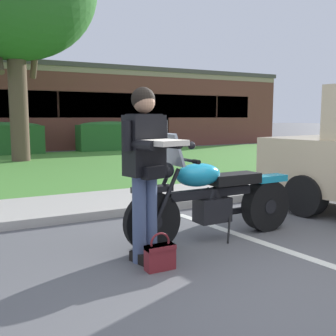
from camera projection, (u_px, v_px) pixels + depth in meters
ground_plane at (283, 274)px, 3.64m from camera, size 140.00×140.00×0.00m
curb_strip at (152, 208)px, 6.04m from camera, size 60.00×0.20×0.12m
concrete_walk at (130, 199)px, 6.79m from camera, size 60.00×1.50×0.08m
grass_lawn at (60, 166)px, 11.35m from camera, size 60.00×8.90×0.06m
stall_stripe_1 at (307, 258)px, 4.05m from camera, size 0.64×4.38×0.01m
motorcycle at (219, 198)px, 4.64m from camera, size 2.24×0.82×1.26m
rider_person at (146, 160)px, 3.84m from camera, size 0.54×0.64×1.70m
handbag at (160, 255)px, 3.72m from camera, size 0.28×0.13×0.36m
hedge_left at (1, 138)px, 14.55m from camera, size 2.96×0.90×1.24m
hedge_center_left at (110, 136)px, 16.49m from camera, size 2.65×0.90×1.24m
brick_building at (40, 108)px, 20.26m from camera, size 23.72×8.44×3.72m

